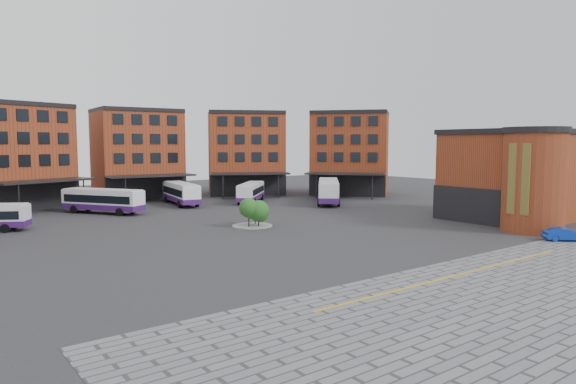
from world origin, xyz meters
TOP-DOWN VIEW (x-y plane):
  - ground at (0.00, 0.00)m, footprint 160.00×160.00m
  - yellow_line at (2.00, -14.00)m, footprint 26.00×0.15m
  - main_building at (-4.77, 38.25)m, footprint 94.14×42.48m
  - east_building at (28.70, -3.06)m, footprint 17.40×15.40m
  - tree_island at (2.03, 11.46)m, footprint 4.40×4.40m
  - bus_c at (-7.73, 32.11)m, footprint 8.20×10.82m
  - bus_d at (4.47, 34.99)m, footprint 4.50×11.68m
  - bus_e at (14.40, 31.43)m, footprint 8.95×9.23m
  - bus_f at (22.88, 23.16)m, footprint 10.37×11.35m
  - blue_car at (20.46, -12.45)m, footprint 3.69×3.37m

SIDE VIEW (x-z plane):
  - ground at x=0.00m, z-range 0.00..0.00m
  - yellow_line at x=2.00m, z-range 0.02..0.04m
  - blue_car at x=20.46m, z-range 0.00..1.23m
  - bus_e at x=14.40m, z-range 0.12..3.07m
  - tree_island at x=2.03m, z-range 0.06..3.25m
  - bus_c at x=-7.73m, z-range 0.13..3.28m
  - bus_d at x=4.47m, z-range 0.13..3.35m
  - bus_f at x=22.88m, z-range 0.15..3.68m
  - east_building at x=28.70m, z-range -0.01..10.59m
  - main_building at x=-4.77m, z-range -0.07..14.53m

